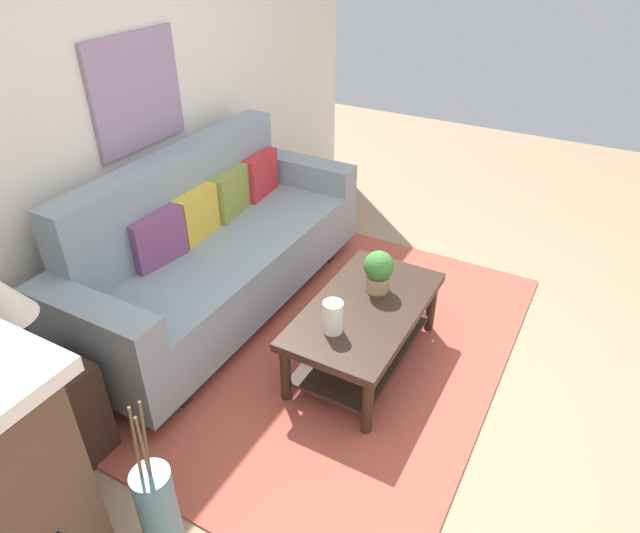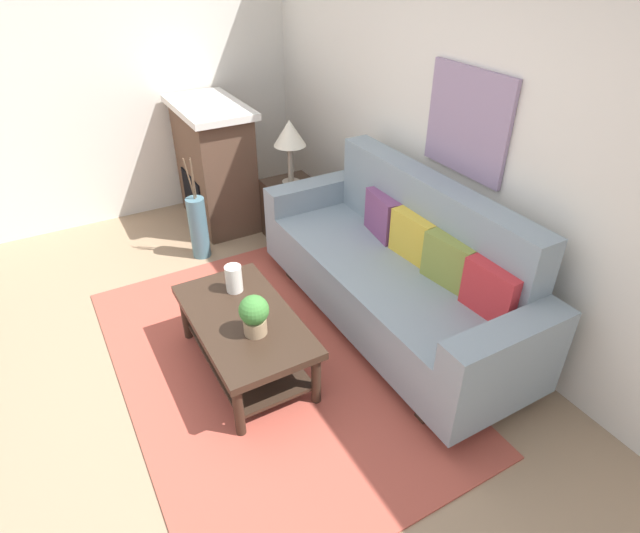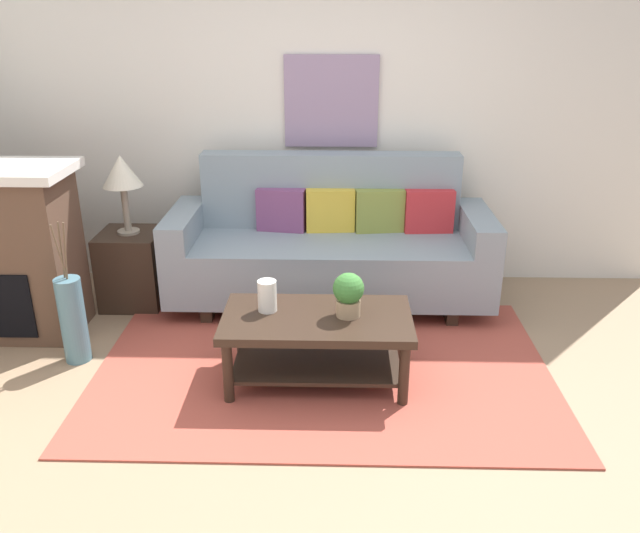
# 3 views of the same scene
# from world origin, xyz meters

# --- Properties ---
(ground_plane) EXTENTS (9.36, 9.36, 0.00)m
(ground_plane) POSITION_xyz_m (0.00, 0.00, 0.00)
(ground_plane) COLOR #9E7F60
(wall_back) EXTENTS (5.36, 0.10, 2.70)m
(wall_back) POSITION_xyz_m (0.00, 2.04, 1.35)
(wall_back) COLOR silver
(wall_back) RESTS_ON ground_plane
(area_rug) EXTENTS (2.78, 1.83, 0.01)m
(area_rug) POSITION_xyz_m (0.00, 0.50, 0.01)
(area_rug) COLOR #B24C3D
(area_rug) RESTS_ON ground_plane
(couch) EXTENTS (2.33, 0.84, 1.08)m
(couch) POSITION_xyz_m (0.03, 1.51, 0.43)
(couch) COLOR gray
(couch) RESTS_ON ground_plane
(throw_pillow_plum) EXTENTS (0.37, 0.17, 0.32)m
(throw_pillow_plum) POSITION_xyz_m (-0.34, 1.63, 0.68)
(throw_pillow_plum) COLOR #7A4270
(throw_pillow_plum) RESTS_ON couch
(throw_pillow_mustard) EXTENTS (0.37, 0.15, 0.32)m
(throw_pillow_mustard) POSITION_xyz_m (0.03, 1.63, 0.68)
(throw_pillow_mustard) COLOR gold
(throw_pillow_mustard) RESTS_ON couch
(throw_pillow_olive) EXTENTS (0.37, 0.17, 0.32)m
(throw_pillow_olive) POSITION_xyz_m (0.39, 1.63, 0.68)
(throw_pillow_olive) COLOR olive
(throw_pillow_olive) RESTS_ON couch
(throw_pillow_crimson) EXTENTS (0.37, 0.14, 0.32)m
(throw_pillow_crimson) POSITION_xyz_m (0.76, 1.63, 0.68)
(throw_pillow_crimson) COLOR red
(throw_pillow_crimson) RESTS_ON couch
(coffee_table) EXTENTS (1.10, 0.60, 0.43)m
(coffee_table) POSITION_xyz_m (-0.03, 0.37, 0.31)
(coffee_table) COLOR #332319
(coffee_table) RESTS_ON ground_plane
(tabletop_vase) EXTENTS (0.11, 0.11, 0.19)m
(tabletop_vase) POSITION_xyz_m (-0.33, 0.43, 0.52)
(tabletop_vase) COLOR white
(tabletop_vase) RESTS_ON coffee_table
(potted_plant_tabletop) EXTENTS (0.18, 0.18, 0.26)m
(potted_plant_tabletop) POSITION_xyz_m (0.15, 0.38, 0.57)
(potted_plant_tabletop) COLOR tan
(potted_plant_tabletop) RESTS_ON coffee_table
(side_table) EXTENTS (0.44, 0.44, 0.56)m
(side_table) POSITION_xyz_m (-1.44, 1.42, 0.28)
(side_table) COLOR #332319
(side_table) RESTS_ON ground_plane
(floor_vase) EXTENTS (0.16, 0.16, 0.56)m
(floor_vase) POSITION_xyz_m (-1.56, 0.57, 0.28)
(floor_vase) COLOR slate
(floor_vase) RESTS_ON ground_plane
(floor_vase_branch_a) EXTENTS (0.04, 0.01, 0.36)m
(floor_vase_branch_a) POSITION_xyz_m (-1.54, 0.57, 0.74)
(floor_vase_branch_a) COLOR brown
(floor_vase_branch_a) RESTS_ON floor_vase
(floor_vase_branch_b) EXTENTS (0.03, 0.02, 0.36)m
(floor_vase_branch_b) POSITION_xyz_m (-1.57, 0.58, 0.74)
(floor_vase_branch_b) COLOR brown
(floor_vase_branch_b) RESTS_ON floor_vase
(floor_vase_branch_c) EXTENTS (0.04, 0.05, 0.36)m
(floor_vase_branch_c) POSITION_xyz_m (-1.57, 0.55, 0.74)
(floor_vase_branch_c) COLOR brown
(floor_vase_branch_c) RESTS_ON floor_vase
(framed_painting) EXTENTS (0.71, 0.03, 0.68)m
(framed_painting) POSITION_xyz_m (0.03, 1.97, 1.43)
(framed_painting) COLOR gray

